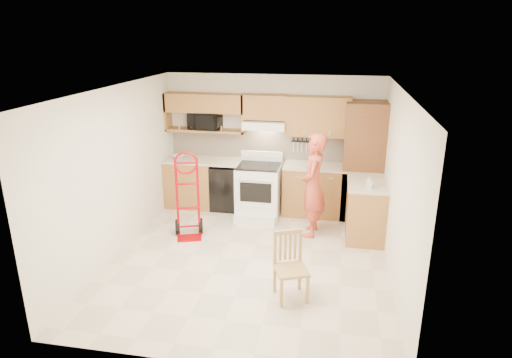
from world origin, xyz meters
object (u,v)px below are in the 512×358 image
(microwave, at_px, (205,121))
(dining_chair, at_px, (291,268))
(range, at_px, (258,187))
(person, at_px, (313,185))
(hand_truck, at_px, (188,199))

(microwave, xyz_separation_m, dining_chair, (1.96, -2.97, -1.22))
(microwave, height_order, range, microwave)
(person, relative_size, dining_chair, 1.99)
(range, relative_size, hand_truck, 0.87)
(dining_chair, bearing_deg, microwave, 101.13)
(hand_truck, xyz_separation_m, dining_chair, (1.85, -1.49, -0.22))
(range, height_order, dining_chair, range)
(person, bearing_deg, microwave, -114.31)
(person, height_order, hand_truck, person)
(hand_truck, height_order, dining_chair, hand_truck)
(dining_chair, bearing_deg, person, 63.96)
(range, relative_size, dining_chair, 1.32)
(microwave, height_order, person, microwave)
(microwave, relative_size, range, 0.51)
(microwave, height_order, hand_truck, microwave)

